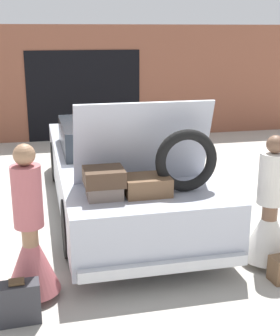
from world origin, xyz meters
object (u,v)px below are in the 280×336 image
(car, at_px, (120,169))
(person_right, at_px, (269,220))
(suitcase_beside_left_person, at_px, (18,303))
(person_left, at_px, (31,245))

(car, relative_size, person_right, 3.29)
(car, distance_m, suitcase_beside_left_person, 3.17)
(person_right, bearing_deg, car, 16.88)
(person_left, distance_m, suitcase_beside_left_person, 0.59)
(car, distance_m, person_left, 2.70)
(car, height_order, person_left, car)
(person_right, bearing_deg, person_left, 78.26)
(suitcase_beside_left_person, bearing_deg, person_left, 71.76)
(person_right, distance_m, suitcase_beside_left_person, 2.92)
(car, bearing_deg, person_left, -120.04)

